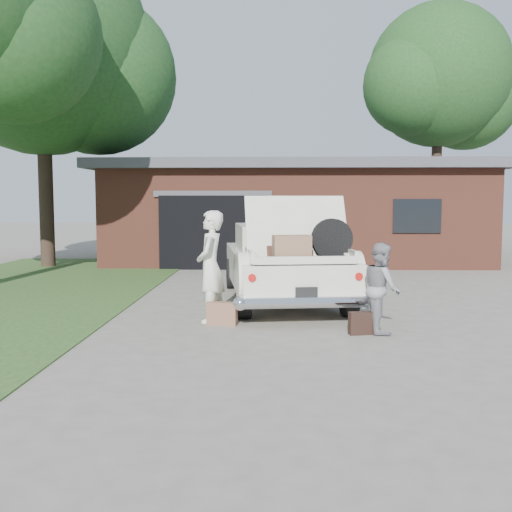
{
  "coord_description": "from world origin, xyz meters",
  "views": [
    {
      "loc": [
        0.31,
        -9.7,
        2.06
      ],
      "look_at": [
        0.0,
        0.6,
        1.1
      ],
      "focal_mm": 42.0,
      "sensor_mm": 36.0,
      "label": 1
    }
  ],
  "objects": [
    {
      "name": "house",
      "position": [
        0.98,
        11.47,
        1.67
      ],
      "size": [
        12.8,
        7.8,
        3.3
      ],
      "color": "brown",
      "rests_on": "ground"
    },
    {
      "name": "grass_strip",
      "position": [
        -5.5,
        3.0,
        0.01
      ],
      "size": [
        6.0,
        16.0,
        0.02
      ],
      "primitive_type": "cube",
      "color": "#2D4C1E",
      "rests_on": "ground"
    },
    {
      "name": "sedan",
      "position": [
        0.49,
        2.47,
        0.81
      ],
      "size": [
        2.78,
        5.69,
        2.14
      ],
      "rotation": [
        0.0,
        0.0,
        0.13
      ],
      "color": "silver",
      "rests_on": "ground"
    },
    {
      "name": "woman_left",
      "position": [
        -0.77,
        0.34,
        0.94
      ],
      "size": [
        0.52,
        0.73,
        1.89
      ],
      "primitive_type": "imported",
      "rotation": [
        0.0,
        0.0,
        -1.67
      ],
      "color": "silver",
      "rests_on": "ground"
    },
    {
      "name": "woman_right",
      "position": [
        1.99,
        -0.42,
        0.71
      ],
      "size": [
        0.6,
        0.74,
        1.41
      ],
      "primitive_type": "imported",
      "rotation": [
        0.0,
        0.0,
        1.68
      ],
      "color": "gray",
      "rests_on": "ground"
    },
    {
      "name": "suitcase_left",
      "position": [
        -0.55,
        0.04,
        0.19
      ],
      "size": [
        0.52,
        0.25,
        0.39
      ],
      "primitive_type": "cube",
      "rotation": [
        0.0,
        0.0,
        -0.18
      ],
      "color": "#875B45",
      "rests_on": "ground"
    },
    {
      "name": "ground",
      "position": [
        0.0,
        0.0,
        0.0
      ],
      "size": [
        90.0,
        90.0,
        0.0
      ],
      "primitive_type": "plane",
      "color": "gray",
      "rests_on": "ground"
    },
    {
      "name": "tree_right",
      "position": [
        7.55,
        17.12,
        7.14
      ],
      "size": [
        7.09,
        6.16,
        10.55
      ],
      "color": "#38281E",
      "rests_on": "ground"
    },
    {
      "name": "tree_back",
      "position": [
        -6.64,
        8.67,
        6.45
      ],
      "size": [
        7.6,
        6.61,
        10.04
      ],
      "color": "#38281E",
      "rests_on": "ground"
    },
    {
      "name": "suitcase_right",
      "position": [
        1.69,
        -0.58,
        0.18
      ],
      "size": [
        0.48,
        0.24,
        0.35
      ],
      "primitive_type": "cube",
      "rotation": [
        0.0,
        0.0,
        0.21
      ],
      "color": "black",
      "rests_on": "ground"
    }
  ]
}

